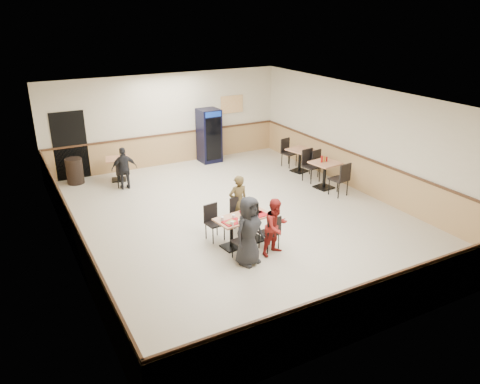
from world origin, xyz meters
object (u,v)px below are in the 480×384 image
diner_woman_right (276,227)px  lone_diner (124,168)px  main_table (243,226)px  trash_bin (75,171)px  side_table_near (325,171)px  side_table_far (300,157)px  diner_man_opposite (238,202)px  back_table (118,166)px  pepsi_cooler (209,136)px  diner_woman_left (249,231)px

diner_woman_right → lone_diner: (-1.78, 5.35, -0.01)m
diner_woman_right → lone_diner: size_ratio=1.02×
diner_woman_right → main_table: bearing=106.5°
trash_bin → side_table_near: bearing=-31.4°
diner_woman_right → trash_bin: 7.15m
diner_woman_right → side_table_far: size_ratio=1.50×
side_table_far → trash_bin: trash_bin is taller
diner_man_opposite → back_table: 4.93m
diner_man_opposite → back_table: (-1.68, 4.63, -0.19)m
pepsi_cooler → trash_bin: (-4.47, -0.04, -0.51)m
trash_bin → main_table: bearing=-65.9°
lone_diner → diner_woman_right: bearing=114.0°
diner_woman_left → trash_bin: diner_woman_left is taller
diner_man_opposite → trash_bin: diner_man_opposite is taller
side_table_far → diner_man_opposite: bearing=-144.0°
diner_woman_left → side_table_near: 4.89m
lone_diner → back_table: lone_diner is taller
main_table → side_table_far: side_table_far is taller
diner_woman_left → side_table_far: size_ratio=1.76×
diner_woman_right → diner_man_opposite: 1.52m
lone_diner → back_table: bearing=-84.4°
side_table_near → side_table_far: (0.22, 1.56, -0.03)m
side_table_far → diner_woman_left: bearing=-135.1°
diner_woman_left → diner_woman_right: 0.72m
back_table → main_table: bearing=-75.8°
lone_diner → side_table_far: bearing=173.3°
side_table_near → back_table: (-5.13, 3.52, -0.06)m
diner_woman_right → back_table: size_ratio=1.60×
diner_woman_left → pepsi_cooler: size_ratio=0.82×
main_table → trash_bin: trash_bin is taller
lone_diner → side_table_far: size_ratio=1.48×
side_table_far → pepsi_cooler: size_ratio=0.47×
main_table → diner_woman_right: 0.84m
pepsi_cooler → trash_bin: bearing=179.1°
diner_man_opposite → lone_diner: 4.18m
diner_woman_left → side_table_near: bearing=15.9°
main_table → pepsi_cooler: size_ratio=0.73×
main_table → lone_diner: lone_diner is taller
pepsi_cooler → main_table: bearing=-109.3°
diner_woman_right → trash_bin: (-2.99, 6.49, -0.24)m
main_table → diner_woman_left: (-0.30, -0.80, 0.30)m
diner_woman_left → lone_diner: size_ratio=1.19×
diner_woman_right → side_table_far: bearing=36.6°
trash_bin → diner_woman_right: bearing=-65.3°
diner_woman_left → lone_diner: diner_woman_left is taller
side_table_near → side_table_far: side_table_near is taller
main_table → back_table: (-1.38, 5.43, 0.02)m
main_table → pepsi_cooler: 6.14m
diner_man_opposite → diner_woman_left: bearing=70.8°
diner_woman_right → side_table_far: (3.57, 4.18, -0.14)m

